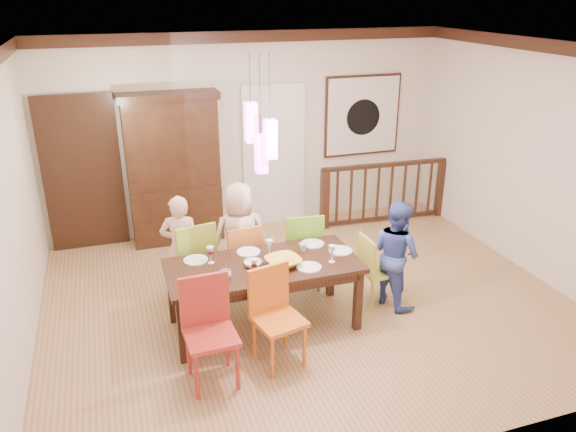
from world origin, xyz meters
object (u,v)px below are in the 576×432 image
object	(u,v)px
dining_table	(263,271)
chair_far_left	(191,255)
person_far_mid	(240,238)
chair_end_right	(379,265)
person_end_right	(396,254)
balustrade	(385,191)
china_hutch	(174,169)
person_far_left	(181,248)

from	to	relation	value
dining_table	chair_far_left	xyz separation A→B (m)	(-0.64, 0.79, -0.08)
dining_table	person_far_mid	distance (m)	0.85
chair_far_left	chair_end_right	world-z (taller)	chair_far_left
chair_far_left	person_end_right	distance (m)	2.35
chair_end_right	balustrade	distance (m)	2.54
dining_table	chair_far_left	size ratio (longest dim) A/B	1.99
chair_end_right	china_hutch	distance (m)	3.28
china_hutch	person_far_mid	size ratio (longest dim) A/B	1.57
balustrade	person_end_right	world-z (taller)	person_end_right
dining_table	person_far_mid	xyz separation A→B (m)	(-0.04, 0.85, 0.02)
dining_table	person_far_mid	size ratio (longest dim) A/B	1.48
chair_end_right	person_far_mid	bearing A→B (deg)	59.28
balustrade	person_far_mid	size ratio (longest dim) A/B	1.53
chair_end_right	person_far_mid	world-z (taller)	person_far_mid
china_hutch	balustrade	world-z (taller)	china_hutch
chair_far_left	person_far_left	size ratio (longest dim) A/B	0.80
china_hutch	chair_end_right	bearing A→B (deg)	-52.77
chair_far_left	chair_end_right	xyz separation A→B (m)	(2.03, -0.75, -0.10)
chair_end_right	china_hutch	size ratio (longest dim) A/B	0.40
dining_table	chair_end_right	size ratio (longest dim) A/B	2.38
chair_end_right	person_far_left	world-z (taller)	person_far_left
person_far_left	person_far_mid	world-z (taller)	person_far_mid
chair_far_left	person_far_left	distance (m)	0.16
person_far_left	person_end_right	bearing A→B (deg)	173.45
china_hutch	person_end_right	world-z (taller)	china_hutch
chair_end_right	china_hutch	bearing A→B (deg)	35.69
china_hutch	balustrade	size ratio (longest dim) A/B	1.02
chair_far_left	person_far_mid	size ratio (longest dim) A/B	0.75
chair_end_right	balustrade	size ratio (longest dim) A/B	0.41
dining_table	person_end_right	bearing A→B (deg)	-0.54
chair_end_right	person_far_mid	size ratio (longest dim) A/B	0.62
balustrade	china_hutch	bearing A→B (deg)	176.61
person_far_left	chair_far_left	bearing A→B (deg)	147.39
balustrade	person_far_left	bearing A→B (deg)	-155.06
chair_far_left	person_end_right	bearing A→B (deg)	149.19
chair_far_left	person_far_mid	distance (m)	0.61
person_far_mid	balustrade	bearing A→B (deg)	-147.50
chair_far_left	balustrade	distance (m)	3.58
dining_table	person_end_right	distance (m)	1.57
chair_far_left	balustrade	size ratio (longest dim) A/B	0.49
person_far_left	person_end_right	world-z (taller)	person_far_left
chair_far_left	china_hutch	xyz separation A→B (m)	(0.08, 1.82, 0.49)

